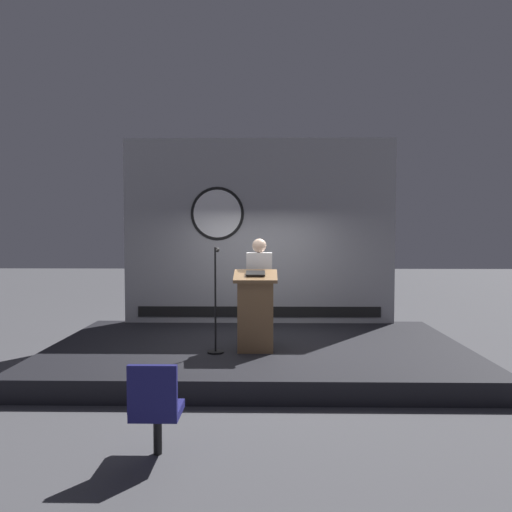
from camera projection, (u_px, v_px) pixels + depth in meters
name	position (u px, v px, depth m)	size (l,w,h in m)	color
ground_plane	(258.00, 363.00, 7.91)	(40.00, 40.00, 0.00)	#4C4C51
stage_platform	(258.00, 353.00, 7.91)	(6.40, 4.00, 0.30)	black
banner_display	(258.00, 232.00, 9.66)	(5.21, 0.12, 3.55)	#9E9EA3
podium	(256.00, 312.00, 7.42)	(0.64, 0.50, 1.19)	olive
speaker_person	(259.00, 290.00, 7.88)	(0.40, 0.26, 1.66)	black
microphone_stand	(216.00, 316.00, 7.32)	(0.24, 0.47, 1.54)	black
audience_chair_left	(155.00, 404.00, 4.56)	(0.44, 0.45, 0.89)	black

